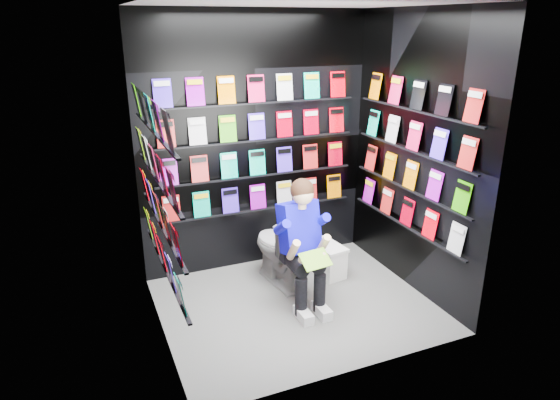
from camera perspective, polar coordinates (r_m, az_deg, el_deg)
name	(u,v)px	position (r m, az deg, el deg)	size (l,w,h in m)	color
floor	(296,305)	(4.71, 1.81, -11.92)	(2.40, 2.40, 0.00)	#5F5F5D
ceiling	(299,3)	(4.01, 2.24, 21.56)	(2.40, 2.40, 0.00)	white
wall_back	(256,144)	(5.07, -2.76, 6.36)	(2.40, 0.04, 2.60)	black
wall_front	(361,209)	(3.34, 9.19, -1.02)	(2.40, 0.04, 2.60)	black
wall_left	(152,187)	(3.85, -14.44, 1.40)	(0.04, 2.00, 2.60)	black
wall_right	(415,156)	(4.79, 15.20, 4.89)	(0.04, 2.00, 2.60)	black
comics_back	(257,145)	(5.04, -2.64, 6.34)	(2.10, 0.06, 1.37)	red
comics_left	(156,186)	(3.85, -14.00, 1.52)	(0.06, 1.70, 1.37)	red
comics_right	(413,156)	(4.77, 14.92, 4.92)	(0.06, 1.70, 1.37)	red
toilet	(282,248)	(4.93, 0.19, -5.53)	(0.42, 0.75, 0.73)	white
longbox	(327,261)	(5.19, 5.40, -6.90)	(0.22, 0.40, 0.30)	white
longbox_lid	(328,246)	(5.12, 5.46, -5.24)	(0.24, 0.42, 0.03)	white
reader	(298,228)	(4.46, 2.11, -3.17)	(0.47, 0.68, 1.26)	#0E07CD
held_comic	(316,259)	(4.24, 4.08, -6.79)	(0.26, 0.01, 0.18)	green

